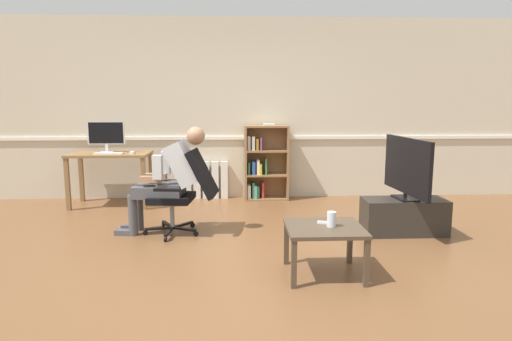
# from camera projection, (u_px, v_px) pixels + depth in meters

# --- Properties ---
(ground_plane) EXTENTS (18.00, 18.00, 0.00)m
(ground_plane) POSITION_uv_depth(u_px,v_px,m) (245.00, 256.00, 4.28)
(ground_plane) COLOR brown
(back_wall) EXTENTS (12.00, 0.13, 2.70)m
(back_wall) POSITION_uv_depth(u_px,v_px,m) (241.00, 109.00, 6.68)
(back_wall) COLOR beige
(back_wall) RESTS_ON ground_plane
(computer_desk) EXTENTS (1.10, 0.63, 0.76)m
(computer_desk) POSITION_uv_depth(u_px,v_px,m) (110.00, 161.00, 6.21)
(computer_desk) COLOR olive
(computer_desk) RESTS_ON ground_plane
(imac_monitor) EXTENTS (0.52, 0.14, 0.44)m
(imac_monitor) POSITION_uv_depth(u_px,v_px,m) (106.00, 134.00, 6.23)
(imac_monitor) COLOR silver
(imac_monitor) RESTS_ON computer_desk
(keyboard) EXTENTS (0.39, 0.12, 0.02)m
(keyboard) POSITION_uv_depth(u_px,v_px,m) (109.00, 153.00, 6.06)
(keyboard) COLOR white
(keyboard) RESTS_ON computer_desk
(computer_mouse) EXTENTS (0.06, 0.10, 0.03)m
(computer_mouse) POSITION_uv_depth(u_px,v_px,m) (132.00, 153.00, 6.09)
(computer_mouse) COLOR white
(computer_mouse) RESTS_ON computer_desk
(bookshelf) EXTENTS (0.66, 0.29, 1.14)m
(bookshelf) POSITION_uv_depth(u_px,v_px,m) (263.00, 164.00, 6.62)
(bookshelf) COLOR olive
(bookshelf) RESTS_ON ground_plane
(radiator) EXTENTS (0.80, 0.08, 0.57)m
(radiator) POSITION_uv_depth(u_px,v_px,m) (202.00, 180.00, 6.71)
(radiator) COLOR white
(radiator) RESTS_ON ground_plane
(office_chair) EXTENTS (0.85, 0.62, 0.96)m
(office_chair) POSITION_uv_depth(u_px,v_px,m) (186.00, 188.00, 4.90)
(office_chair) COLOR black
(office_chair) RESTS_ON ground_plane
(person_seated) EXTENTS (1.03, 0.43, 1.21)m
(person_seated) POSITION_uv_depth(u_px,v_px,m) (169.00, 177.00, 4.89)
(person_seated) COLOR #4C4C51
(person_seated) RESTS_ON ground_plane
(tv_stand) EXTENTS (0.92, 0.38, 0.40)m
(tv_stand) POSITION_uv_depth(u_px,v_px,m) (404.00, 216.00, 4.95)
(tv_stand) COLOR #2D2823
(tv_stand) RESTS_ON ground_plane
(tv_screen) EXTENTS (0.23, 1.03, 0.69)m
(tv_screen) POSITION_uv_depth(u_px,v_px,m) (407.00, 167.00, 4.86)
(tv_screen) COLOR black
(tv_screen) RESTS_ON tv_stand
(coffee_table) EXTENTS (0.65, 0.59, 0.43)m
(coffee_table) POSITION_uv_depth(u_px,v_px,m) (324.00, 233.00, 3.77)
(coffee_table) COLOR #4C3D2D
(coffee_table) RESTS_ON ground_plane
(drinking_glass) EXTENTS (0.08, 0.08, 0.13)m
(drinking_glass) POSITION_uv_depth(u_px,v_px,m) (331.00, 219.00, 3.74)
(drinking_glass) COLOR silver
(drinking_glass) RESTS_ON coffee_table
(spare_remote) EXTENTS (0.15, 0.08, 0.02)m
(spare_remote) POSITION_uv_depth(u_px,v_px,m) (326.00, 223.00, 3.84)
(spare_remote) COLOR white
(spare_remote) RESTS_ON coffee_table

